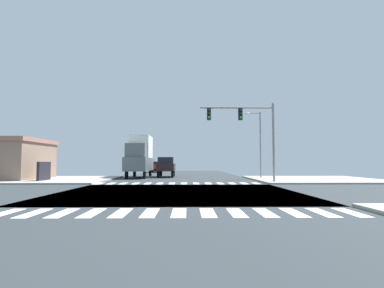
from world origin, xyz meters
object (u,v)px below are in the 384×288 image
(street_lamp, at_px, (258,138))
(pickup_leading_2, at_px, (166,166))
(sedan_outer_4, at_px, (156,166))
(box_truck_nearside_1, at_px, (140,155))
(traffic_signal_mast, at_px, (245,124))
(sedan_farside_1, at_px, (159,166))

(street_lamp, xyz_separation_m, pickup_leading_2, (-10.13, 3.75, -3.06))
(pickup_leading_2, xyz_separation_m, sedan_outer_4, (-3.00, 16.55, -0.17))
(street_lamp, xyz_separation_m, box_truck_nearside_1, (-13.13, 2.66, -1.79))
(street_lamp, xyz_separation_m, sedan_outer_4, (-13.13, 20.30, -3.24))
(traffic_signal_mast, bearing_deg, sedan_outer_4, 110.99)
(box_truck_nearside_1, xyz_separation_m, sedan_farside_1, (0.00, 23.68, -1.45))
(street_lamp, distance_m, sedan_outer_4, 24.39)
(traffic_signal_mast, xyz_separation_m, pickup_leading_2, (-7.45, 10.68, -3.72))
(traffic_signal_mast, bearing_deg, box_truck_nearside_1, 137.42)
(sedan_farside_1, distance_m, sedan_outer_4, 6.04)
(traffic_signal_mast, bearing_deg, pickup_leading_2, 124.88)
(street_lamp, bearing_deg, traffic_signal_mast, -111.14)
(street_lamp, xyz_separation_m, sedan_farside_1, (-13.13, 26.34, -3.24))
(traffic_signal_mast, height_order, street_lamp, street_lamp)
(street_lamp, relative_size, sedan_outer_4, 1.67)
(sedan_farside_1, xyz_separation_m, sedan_outer_4, (0.00, -6.04, 0.00))
(traffic_signal_mast, xyz_separation_m, sedan_outer_4, (-10.45, 27.23, -3.89))
(street_lamp, bearing_deg, sedan_farside_1, 116.49)
(sedan_farside_1, bearing_deg, traffic_signal_mast, 107.43)
(traffic_signal_mast, relative_size, street_lamp, 0.95)
(box_truck_nearside_1, xyz_separation_m, sedan_outer_4, (0.00, 17.63, -1.45))
(street_lamp, distance_m, sedan_farside_1, 29.61)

